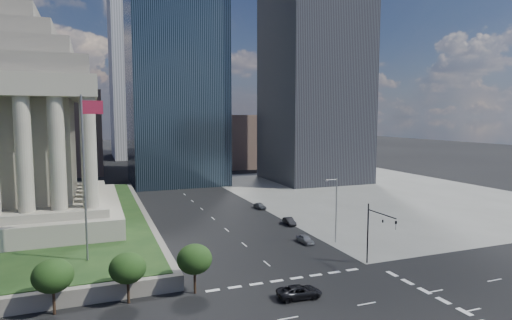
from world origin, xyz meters
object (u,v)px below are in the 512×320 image
pickup_truck (299,292)px  parked_sedan_far (260,206)px  traffic_signal_ne (376,227)px  flagpole (85,169)px  parked_sedan_near (305,239)px  street_lamp_north (335,206)px  parked_sedan_mid (289,221)px  war_memorial (4,103)px

pickup_truck → parked_sedan_far: pickup_truck is taller
traffic_signal_ne → pickup_truck: size_ratio=1.64×
flagpole → pickup_truck: flagpole is taller
pickup_truck → parked_sedan_near: (9.85, 17.59, -0.06)m
pickup_truck → street_lamp_north: bearing=-36.5°
flagpole → parked_sedan_mid: 38.02m
street_lamp_north → pickup_truck: size_ratio=2.05×
flagpole → pickup_truck: 28.73m
street_lamp_north → parked_sedan_near: bearing=162.2°
parked_sedan_near → traffic_signal_ne: bearing=-76.6°
war_memorial → traffic_signal_ne: 60.00m
traffic_signal_ne → parked_sedan_far: (-1.00, 38.07, -4.61)m
war_memorial → flagpole: war_memorial is taller
traffic_signal_ne → parked_sedan_far: bearing=91.5°
street_lamp_north → parked_sedan_far: bearing=93.9°
street_lamp_north → parked_sedan_near: street_lamp_north is taller
pickup_truck → parked_sedan_mid: bearing=-18.7°
war_memorial → street_lamp_north: 54.92m
street_lamp_north → parked_sedan_far: 27.29m
flagpole → pickup_truck: (20.98, -15.20, -12.44)m
traffic_signal_ne → parked_sedan_far: 38.36m
war_memorial → parked_sedan_mid: (45.50, -10.61, -20.77)m
traffic_signal_ne → parked_sedan_mid: (-1.00, 23.69, -4.62)m
war_memorial → traffic_signal_ne: size_ratio=4.88×
war_memorial → parked_sedan_far: bearing=4.7°
street_lamp_north → parked_sedan_mid: (-1.83, 12.39, -5.03)m
flagpole → parked_sedan_far: size_ratio=5.35×
parked_sedan_mid → parked_sedan_far: (0.00, 14.38, 0.01)m
war_memorial → street_lamp_north: (47.33, -23.00, -15.74)m
parked_sedan_near → parked_sedan_mid: 11.28m
parked_sedan_far → parked_sedan_near: bearing=-102.0°
war_memorial → parked_sedan_mid: war_memorial is taller
war_memorial → parked_sedan_far: war_memorial is taller
flagpole → street_lamp_north: (35.16, 1.00, -7.45)m
pickup_truck → parked_sedan_far: 44.70m
traffic_signal_ne → street_lamp_north: size_ratio=0.80×
parked_sedan_mid → parked_sedan_near: bearing=-98.5°
flagpole → parked_sedan_mid: bearing=21.9°
war_memorial → flagpole: 28.16m
traffic_signal_ne → parked_sedan_mid: size_ratio=2.09×
war_memorial → flagpole: size_ratio=1.95×
street_lamp_north → war_memorial: bearing=154.1°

